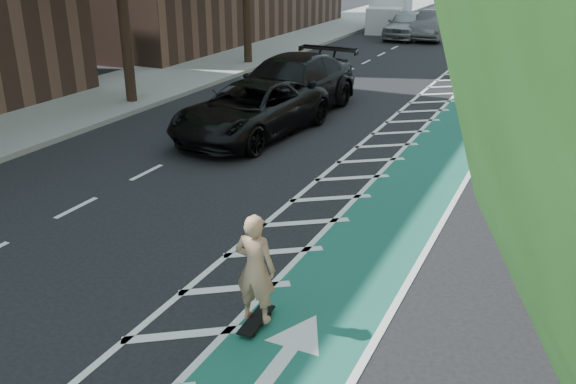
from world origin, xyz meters
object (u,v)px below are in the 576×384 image
Objects in this scene: skateboarder at (255,269)px; suv_far at (289,87)px; suv_near at (251,110)px; barrel_a at (281,108)px.

suv_far is (-4.70, 11.03, -0.02)m from skateboarder.
suv_near is at bearing -86.28° from suv_far.
barrel_a is at bearing 89.61° from suv_near.
suv_far is (-0.03, 2.59, 0.16)m from suv_near.
suv_far reaches higher than barrel_a.
suv_near reaches higher than barrel_a.
suv_near is (-4.67, 8.43, -0.18)m from skateboarder.
barrel_a is (0.17, 1.59, -0.30)m from suv_near.
suv_near is 1.62m from barrel_a.
barrel_a is at bearing -68.87° from skateboarder.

